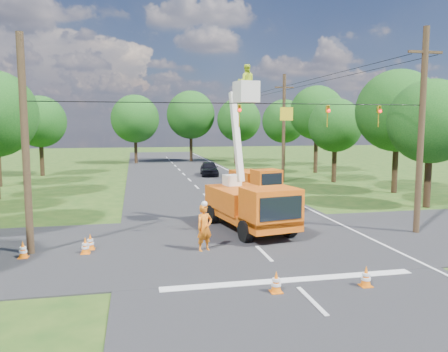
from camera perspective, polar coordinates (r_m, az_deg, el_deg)
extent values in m
plane|color=#204514|center=(37.66, -3.59, -1.50)|extent=(140.00, 140.00, 0.00)
cube|color=black|center=(37.66, -3.59, -1.50)|extent=(12.00, 100.00, 0.06)
cube|color=black|center=(20.33, 3.59, -8.59)|extent=(56.00, 10.00, 0.07)
cube|color=silver|center=(15.61, 8.74, -13.44)|extent=(9.00, 0.45, 0.02)
cube|color=silver|center=(38.83, 4.62, -1.26)|extent=(0.12, 90.00, 0.02)
cube|color=#E15A0F|center=(22.41, 3.19, -5.06)|extent=(3.63, 6.95, 0.50)
cube|color=#E15A0F|center=(20.17, 6.13, -3.92)|extent=(2.73, 2.30, 1.65)
cube|color=black|center=(19.36, 7.46, -4.22)|extent=(2.07, 0.46, 1.05)
cube|color=#E15A0F|center=(23.06, 2.25, -2.96)|extent=(3.31, 4.49, 1.10)
cylinder|color=black|center=(20.14, 2.79, -7.24)|extent=(0.54, 1.06, 1.01)
cylinder|color=black|center=(21.21, 8.49, -6.59)|extent=(0.54, 1.06, 1.01)
cylinder|color=black|center=(23.90, -1.51, -5.01)|extent=(0.54, 1.06, 1.01)
cylinder|color=black|center=(24.80, 3.50, -4.59)|extent=(0.54, 1.06, 1.01)
cube|color=silver|center=(24.03, 1.05, -0.58)|extent=(0.97, 0.97, 0.61)
cube|color=silver|center=(23.30, 1.66, 5.17)|extent=(0.58, 1.50, 4.78)
cube|color=silver|center=(22.30, 2.92, 10.91)|extent=(1.23, 1.23, 1.05)
imported|color=#C6E526|center=(22.34, 2.93, 12.16)|extent=(0.94, 0.79, 1.75)
cube|color=#E15A0F|center=(34.55, 3.92, -1.15)|extent=(3.18, 5.75, 0.41)
cube|color=#E15A0F|center=(32.78, 5.57, -0.34)|extent=(2.29, 1.95, 1.36)
cube|color=black|center=(32.12, 6.26, -0.41)|extent=(1.69, 0.44, 0.86)
cube|color=#E15A0F|center=(35.11, 3.36, -0.08)|extent=(2.84, 3.75, 0.91)
cylinder|color=black|center=(32.64, 3.90, -2.03)|extent=(0.47, 0.88, 0.83)
cylinder|color=black|center=(33.59, 6.75, -1.81)|extent=(0.47, 0.88, 0.83)
cylinder|color=black|center=(35.67, 1.25, -1.27)|extent=(0.47, 0.88, 0.83)
cylinder|color=black|center=(36.53, 3.94, -1.09)|extent=(0.47, 0.88, 0.83)
imported|color=#FF9C15|center=(18.63, -2.56, -6.79)|extent=(0.87, 0.74, 2.02)
imported|color=black|center=(46.31, -1.95, 0.99)|extent=(2.21, 4.60, 1.51)
cone|color=orange|center=(14.41, 6.83, -13.53)|extent=(0.36, 0.36, 0.70)
cube|color=orange|center=(14.54, 6.81, -14.79)|extent=(0.38, 0.38, 0.04)
cylinder|color=white|center=(14.39, 6.83, -13.31)|extent=(0.26, 0.26, 0.09)
cylinder|color=white|center=(14.45, 6.82, -13.87)|extent=(0.31, 0.31, 0.09)
cone|color=orange|center=(15.54, 18.05, -12.31)|extent=(0.36, 0.36, 0.70)
cube|color=orange|center=(15.65, 18.01, -13.49)|extent=(0.38, 0.38, 0.04)
cylinder|color=white|center=(15.52, 18.06, -12.10)|extent=(0.26, 0.26, 0.09)
cylinder|color=white|center=(15.57, 18.04, -12.62)|extent=(0.31, 0.31, 0.09)
cone|color=orange|center=(25.00, 5.37, -4.81)|extent=(0.36, 0.36, 0.70)
cube|color=orange|center=(25.07, 5.37, -5.58)|extent=(0.38, 0.38, 0.04)
cylinder|color=white|center=(24.98, 5.38, -4.68)|extent=(0.26, 0.26, 0.09)
cylinder|color=white|center=(25.01, 5.37, -5.02)|extent=(0.31, 0.31, 0.09)
cone|color=orange|center=(29.56, 3.12, -3.01)|extent=(0.36, 0.36, 0.70)
cube|color=orange|center=(29.62, 3.11, -3.65)|extent=(0.38, 0.38, 0.04)
cylinder|color=white|center=(29.55, 3.12, -2.89)|extent=(0.26, 0.26, 0.09)
cylinder|color=white|center=(29.57, 3.12, -3.18)|extent=(0.31, 0.31, 0.09)
cone|color=orange|center=(19.77, -17.07, -8.17)|extent=(0.36, 0.36, 0.70)
cube|color=orange|center=(19.86, -17.04, -9.12)|extent=(0.38, 0.38, 0.04)
cylinder|color=white|center=(19.76, -17.08, -8.01)|extent=(0.26, 0.26, 0.09)
cylinder|color=white|center=(19.80, -17.06, -8.43)|extent=(0.31, 0.31, 0.09)
cone|color=orange|center=(19.22, -17.66, -8.62)|extent=(0.36, 0.36, 0.70)
cube|color=orange|center=(19.31, -17.63, -9.60)|extent=(0.38, 0.38, 0.04)
cylinder|color=white|center=(19.20, -17.67, -8.45)|extent=(0.26, 0.26, 0.09)
cylinder|color=white|center=(19.24, -17.65, -8.88)|extent=(0.31, 0.31, 0.09)
cone|color=orange|center=(19.52, -24.78, -8.69)|extent=(0.36, 0.36, 0.70)
cube|color=orange|center=(19.61, -24.73, -9.65)|extent=(0.38, 0.38, 0.04)
cylinder|color=white|center=(19.51, -24.79, -8.52)|extent=(0.26, 0.26, 0.09)
cylinder|color=white|center=(19.54, -24.77, -8.95)|extent=(0.31, 0.31, 0.09)
cone|color=orange|center=(35.19, 4.59, -1.46)|extent=(0.36, 0.36, 0.70)
cube|color=orange|center=(35.24, 4.58, -2.00)|extent=(0.38, 0.38, 0.04)
cylinder|color=white|center=(35.18, 4.59, -1.36)|extent=(0.26, 0.26, 0.09)
cylinder|color=white|center=(35.20, 4.59, -1.60)|extent=(0.31, 0.31, 0.09)
cylinder|color=#4C3823|center=(23.35, 24.35, 5.23)|extent=(0.30, 0.30, 10.00)
cube|color=#4C3823|center=(23.60, 24.81, 14.49)|extent=(1.80, 0.12, 0.12)
cylinder|color=#4C3823|center=(41.25, 7.80, 6.14)|extent=(0.30, 0.30, 10.00)
cube|color=#4C3823|center=(41.40, 7.88, 11.40)|extent=(1.80, 0.12, 0.12)
cylinder|color=#4C3823|center=(60.49, 1.47, 6.35)|extent=(0.30, 0.30, 10.00)
cube|color=#4C3823|center=(60.58, 1.48, 9.94)|extent=(1.80, 0.12, 0.12)
cylinder|color=#4C3823|center=(19.43, -24.52, 3.58)|extent=(0.30, 0.30, 9.00)
cylinder|color=black|center=(19.51, 2.29, 9.47)|extent=(18.00, 0.04, 0.04)
cube|color=gold|center=(20.10, 8.17, 8.04)|extent=(0.60, 0.05, 0.60)
imported|color=gold|center=(19.47, 2.00, 7.86)|extent=(0.16, 0.20, 1.00)
sphere|color=#FF0C0C|center=(19.36, 2.08, 8.60)|extent=(0.14, 0.14, 0.14)
imported|color=gold|center=(20.86, 13.38, 7.60)|extent=(0.16, 0.20, 1.00)
sphere|color=#FF0C0C|center=(20.76, 13.54, 8.29)|extent=(0.14, 0.14, 0.14)
imported|color=gold|center=(22.08, 19.56, 7.34)|extent=(0.16, 0.20, 1.00)
sphere|color=#FF0C0C|center=(21.98, 19.75, 7.99)|extent=(0.14, 0.14, 0.14)
cylinder|color=#382616|center=(49.97, -22.70, 2.35)|extent=(0.44, 0.44, 4.05)
sphere|color=#134713|center=(49.86, -22.90, 6.57)|extent=(5.40, 5.40, 5.40)
cylinder|color=#382616|center=(31.32, 25.08, -0.13)|extent=(0.44, 0.44, 3.96)
sphere|color=#134713|center=(31.14, 25.41, 6.47)|extent=(5.40, 5.40, 5.40)
cylinder|color=#382616|center=(37.05, 21.45, 1.48)|extent=(0.44, 0.44, 4.58)
sphere|color=#134713|center=(36.94, 21.72, 7.92)|extent=(6.40, 6.40, 6.40)
cylinder|color=#382616|center=(42.28, 14.20, 1.79)|extent=(0.44, 0.44, 3.78)
sphere|color=#134713|center=(42.14, 14.34, 6.45)|extent=(5.00, 5.00, 5.00)
cylinder|color=#382616|center=(50.16, 11.90, 3.14)|extent=(0.44, 0.44, 4.75)
sphere|color=#134713|center=(50.09, 12.02, 8.08)|extent=(6.00, 6.00, 6.00)
cylinder|color=#382616|center=(57.26, 7.78, 3.34)|extent=(0.44, 0.44, 4.14)
sphere|color=#134713|center=(57.16, 7.84, 7.10)|extent=(5.60, 5.60, 5.60)
cylinder|color=#382616|center=(62.00, -11.45, 3.64)|extent=(0.44, 0.44, 4.40)
sphere|color=#134713|center=(61.93, -11.54, 7.34)|extent=(6.60, 6.60, 6.60)
cylinder|color=#382616|center=(64.51, -4.32, 4.06)|extent=(0.44, 0.44, 4.84)
sphere|color=#134713|center=(64.46, -4.36, 7.97)|extent=(7.00, 7.00, 7.00)
cylinder|color=#382616|center=(62.74, 1.94, 3.76)|extent=(0.44, 0.44, 4.31)
sphere|color=#134713|center=(62.67, 1.95, 7.34)|extent=(6.20, 6.20, 6.20)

